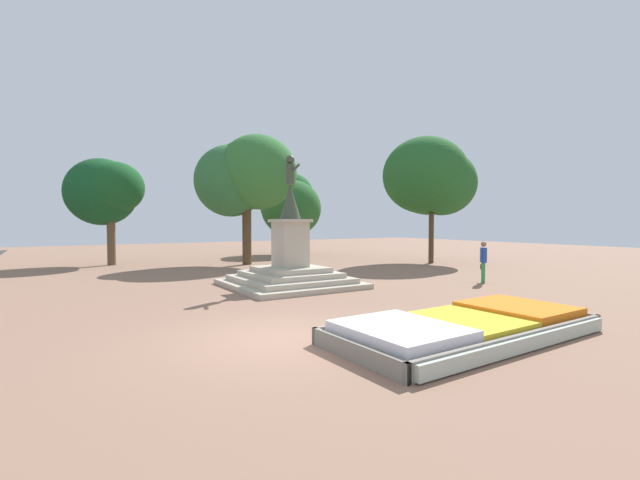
# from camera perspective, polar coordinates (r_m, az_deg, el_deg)

# --- Properties ---
(ground_plane) EXTENTS (90.58, 90.58, 0.00)m
(ground_plane) POSITION_cam_1_polar(r_m,az_deg,el_deg) (9.56, -5.96, -12.99)
(ground_plane) COLOR #8C6651
(flower_planter) EXTENTS (6.37, 2.97, 0.52)m
(flower_planter) POSITION_cam_1_polar(r_m,az_deg,el_deg) (10.12, 19.02, -10.91)
(flower_planter) COLOR #38281C
(flower_planter) RESTS_ON ground_plane
(statue_monument) EXTENTS (4.68, 4.68, 5.16)m
(statue_monument) POSITION_cam_1_polar(r_m,az_deg,el_deg) (16.98, -3.97, -3.48)
(statue_monument) COLOR #B3A994
(statue_monument) RESTS_ON ground_plane
(pedestrian_with_handbag) EXTENTS (0.56, 0.57, 1.74)m
(pedestrian_with_handbag) POSITION_cam_1_polar(r_m,az_deg,el_deg) (19.04, 20.94, -2.44)
(pedestrian_with_handbag) COLOR #338C4C
(pedestrian_with_handbag) RESTS_ON ground_plane
(park_tree_far_left) EXTENTS (5.92, 5.63, 7.78)m
(park_tree_far_left) POSITION_cam_1_polar(r_m,az_deg,el_deg) (26.47, -9.81, 8.49)
(park_tree_far_left) COLOR #4C3823
(park_tree_far_left) RESTS_ON ground_plane
(park_tree_behind_statue) EXTENTS (4.34, 4.08, 6.31)m
(park_tree_behind_statue) POSITION_cam_1_polar(r_m,az_deg,el_deg) (28.40, -26.63, 5.89)
(park_tree_behind_statue) COLOR brown
(park_tree_behind_statue) RESTS_ON ground_plane
(park_tree_street_side) EXTENTS (5.01, 5.31, 6.53)m
(park_tree_street_side) POSITION_cam_1_polar(r_m,az_deg,el_deg) (34.00, -4.06, 4.72)
(park_tree_street_side) COLOR brown
(park_tree_street_side) RESTS_ON ground_plane
(park_tree_mid_canopy) EXTENTS (5.69, 5.58, 7.91)m
(park_tree_mid_canopy) POSITION_cam_1_polar(r_m,az_deg,el_deg) (28.19, 14.49, 8.05)
(park_tree_mid_canopy) COLOR #4C3823
(park_tree_mid_canopy) RESTS_ON ground_plane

